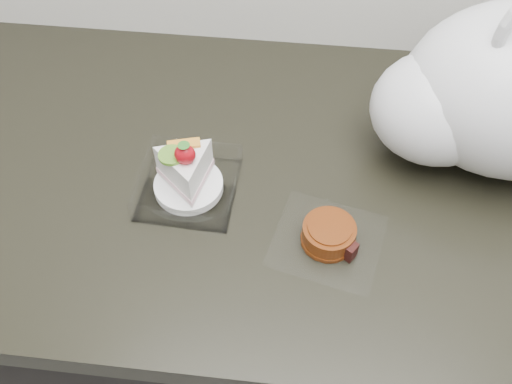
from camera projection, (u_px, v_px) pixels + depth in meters
name	position (u px, v px, depth m)	size (l,w,h in m)	color
counter	(338.00, 315.00, 1.20)	(2.04, 0.64, 0.90)	black
cake_tray	(187.00, 178.00, 0.81)	(0.14, 0.14, 0.11)	white
mooncake_wrap	(329.00, 236.00, 0.76)	(0.17, 0.16, 0.03)	white
plastic_bag	(505.00, 93.00, 0.78)	(0.42, 0.35, 0.30)	white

